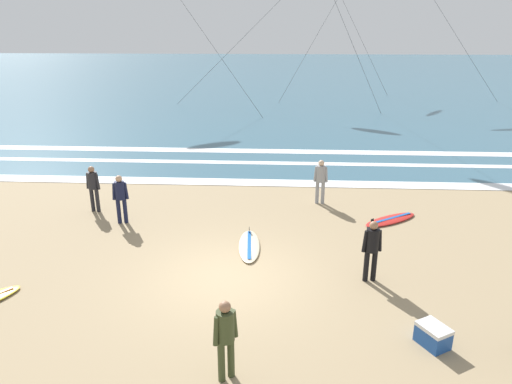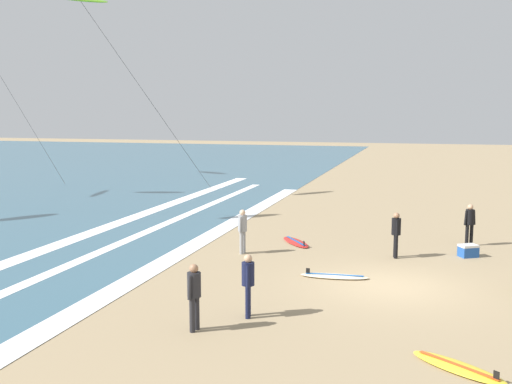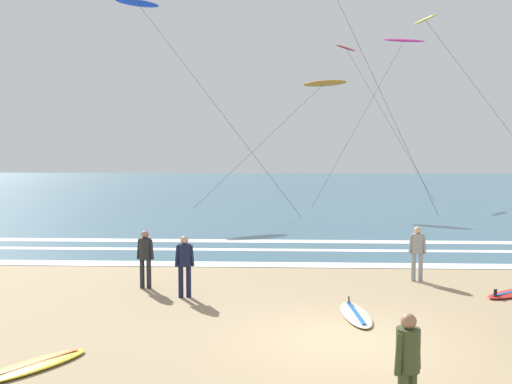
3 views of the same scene
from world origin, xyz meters
name	(u,v)px [view 1 (image 1 of 3)]	position (x,y,z in m)	size (l,w,h in m)	color
ground_plane	(226,277)	(0.00, 0.00, 0.00)	(160.00, 160.00, 0.00)	#9E8763
ocean_surface	(273,74)	(0.00, 52.14, 0.01)	(140.00, 90.00, 0.01)	#386075
wave_foam_shoreline	(236,182)	(-0.48, 7.54, 0.01)	(41.99, 0.87, 0.01)	white
wave_foam_mid_break	(270,163)	(0.83, 10.42, 0.01)	(43.22, 0.52, 0.01)	white
wave_foam_outer_break	(262,151)	(0.36, 12.56, 0.01)	(51.32, 0.82, 0.01)	white
surfer_mid_group	(372,246)	(3.58, 0.04, 0.96)	(0.52, 0.32, 1.60)	black
surfer_background_far	(93,185)	(-4.97, 4.18, 0.96)	(0.52, 0.32, 1.60)	#232328
surfer_right_near	(120,195)	(-3.72, 3.25, 0.96)	(0.51, 0.32, 1.60)	#141938
surfer_foreground_main	(321,178)	(2.74, 5.37, 0.96)	(0.52, 0.32, 1.60)	gray
surfer_left_near	(226,333)	(0.43, -3.57, 0.96)	(0.45, 0.39, 1.60)	#384223
surfboard_near_water	(249,246)	(0.47, 1.72, 0.05)	(0.74, 2.14, 0.25)	beige
surfboard_foreground_flat	(390,220)	(4.93, 3.88, 0.05)	(2.08, 1.67, 0.25)	red
cooler_box	(433,335)	(4.41, -2.42, 0.22)	(0.70, 0.76, 0.44)	#1E4C9E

